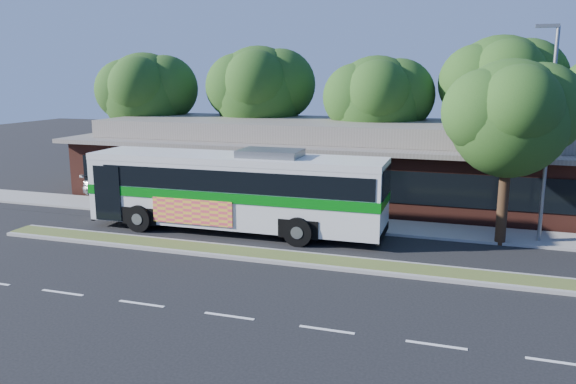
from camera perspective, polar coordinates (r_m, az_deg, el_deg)
name	(u,v)px	position (r m, az deg, el deg)	size (l,w,h in m)	color
ground	(282,264)	(21.58, -0.58, -7.32)	(120.00, 120.00, 0.00)	black
median_strip	(287,257)	(22.09, -0.09, -6.65)	(26.00, 1.10, 0.15)	#415423
sidewalk	(324,222)	(27.44, 3.67, -3.04)	(44.00, 2.60, 0.12)	gray
parking_lot	(67,187)	(38.86, -21.53, 0.45)	(14.00, 12.00, 0.01)	black
plaza_building	(352,161)	(33.34, 6.53, 3.17)	(33.20, 11.20, 4.45)	#502219
lamp_post	(548,129)	(25.61, 24.90, 5.86)	(0.93, 0.18, 9.07)	slate
tree_bg_a	(152,93)	(40.42, -13.68, 9.72)	(6.47, 5.80, 8.63)	black
tree_bg_b	(266,90)	(37.82, -2.30, 10.34)	(6.69, 6.00, 9.00)	black
tree_bg_c	(383,100)	(34.88, 9.67, 9.17)	(6.24, 5.60, 8.26)	black
tree_bg_d	(508,87)	(35.55, 21.43, 9.92)	(6.91, 6.20, 9.37)	black
transit_bus	(237,185)	(25.66, -5.24, 0.67)	(13.77, 3.36, 3.85)	silver
sedan	(122,186)	(34.25, -16.51, 0.55)	(1.95, 4.81, 1.39)	#ABACB2
sidewalk_tree	(519,116)	(24.88, 22.39, 7.14)	(5.38, 4.83, 7.74)	black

